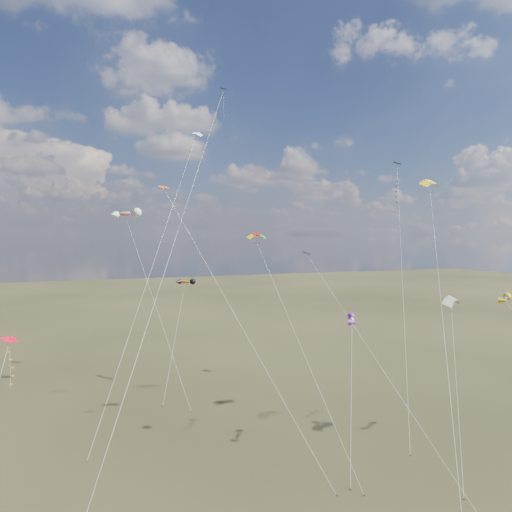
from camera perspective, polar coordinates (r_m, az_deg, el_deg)
name	(u,v)px	position (r m, az deg, el deg)	size (l,w,h in m)	color
diamond_black_high	(397,194)	(65.10, 17.26, 7.39)	(12.10, 18.45, 31.26)	black
diamond_navy_tall	(215,129)	(58.02, -5.09, 15.58)	(18.47, 26.35, 40.08)	#0F1045
diamond_black_mid	(349,318)	(42.63, 11.56, -7.57)	(7.19, 16.75, 19.55)	black
diamond_red_low	(9,367)	(46.08, -28.54, -12.07)	(3.29, 7.99, 12.27)	#B90A1B
diamond_orange_center	(203,257)	(44.61, -6.65, -0.13)	(11.92, 16.71, 26.30)	#C95616
parafoil_yellow	(431,183)	(54.47, 20.99, 8.55)	(15.06, 20.70, 27.74)	gold
parafoil_blue_white	(194,136)	(68.61, -7.72, 14.70)	(16.39, 22.35, 36.43)	blue
parafoil_striped	(452,299)	(50.68, 23.29, -4.93)	(8.40, 10.17, 15.40)	gold
parafoil_tricolor	(257,236)	(51.03, 0.18, 2.51)	(4.19, 17.82, 21.72)	yellow
novelty_orange_black	(185,282)	(64.71, -8.87, -3.26)	(5.68, 8.70, 15.07)	#D16709
novelty_white_purple	(352,320)	(45.98, 11.92, -7.81)	(5.01, 7.78, 13.34)	silver
novelty_redwhite_stripe	(126,214)	(64.37, -16.00, 5.06)	(8.55, 12.78, 24.76)	red
novelty_blue_yellow	(506,299)	(53.24, 28.78, -4.77)	(7.61, 9.25, 15.14)	#0C6BBB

